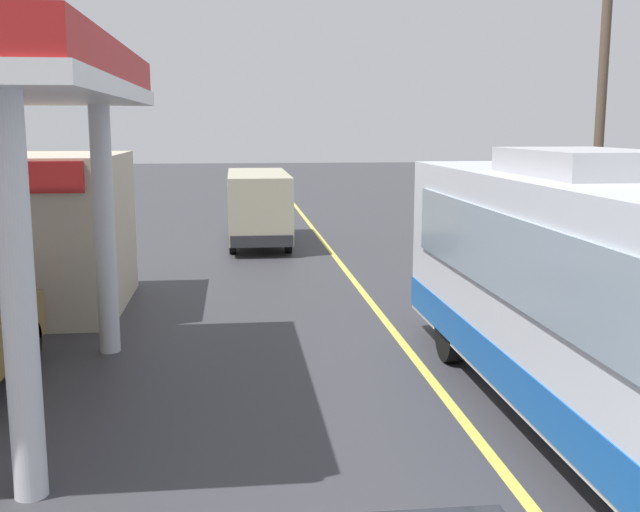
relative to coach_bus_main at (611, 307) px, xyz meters
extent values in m
plane|color=#38383D|center=(-1.67, 14.93, -1.72)|extent=(120.00, 120.00, 0.00)
cube|color=#D8CC4C|center=(-1.67, 9.93, -1.72)|extent=(0.16, 50.00, 0.01)
cube|color=silver|center=(0.00, 0.01, 0.16)|extent=(2.50, 11.00, 2.90)
cube|color=#1959B2|center=(0.00, 0.01, -0.94)|extent=(2.54, 11.04, 0.56)
cube|color=#8C9EAD|center=(-1.27, 0.01, 0.61)|extent=(0.06, 9.35, 1.10)
cube|color=#B2B2B7|center=(0.00, 1.01, 1.79)|extent=(1.60, 2.80, 0.36)
cylinder|color=black|center=(-1.10, 3.31, -1.22)|extent=(0.30, 1.00, 1.00)
cylinder|color=black|center=(1.10, 3.31, -1.22)|extent=(0.30, 1.00, 1.00)
cylinder|color=silver|center=(-7.01, -0.86, 0.58)|extent=(0.36, 0.36, 4.60)
cylinder|color=silver|center=(-7.01, 4.54, 0.58)|extent=(0.36, 0.36, 4.60)
cylinder|color=black|center=(-8.29, 4.23, -1.40)|extent=(0.20, 0.64, 0.64)
cube|color=#BFB799|center=(-3.94, 16.90, -0.33)|extent=(2.00, 6.00, 2.10)
cube|color=#8C9EAD|center=(-3.94, 16.90, 0.07)|extent=(2.04, 5.10, 0.80)
cube|color=#2D2D33|center=(-3.94, 13.85, -1.18)|extent=(1.90, 0.16, 0.36)
cylinder|color=black|center=(-4.82, 14.90, -1.34)|extent=(0.22, 0.76, 0.76)
cylinder|color=black|center=(-3.06, 14.90, -1.34)|extent=(0.22, 0.76, 0.76)
cylinder|color=black|center=(-4.82, 18.90, -1.34)|extent=(0.22, 0.76, 0.76)
cylinder|color=black|center=(-3.06, 18.90, -1.34)|extent=(0.22, 0.76, 0.76)
cylinder|color=brown|center=(4.29, 9.15, 2.62)|extent=(0.24, 0.24, 8.67)
camera|label=1|loc=(-4.74, -8.85, 2.27)|focal=42.26mm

